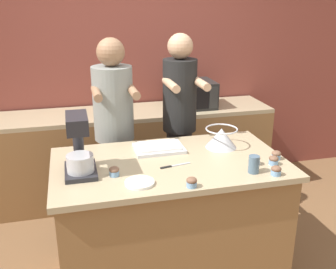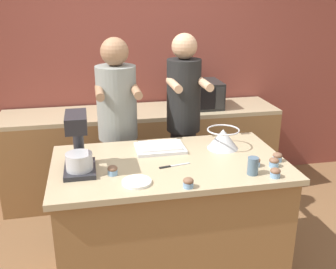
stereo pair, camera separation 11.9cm
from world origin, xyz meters
TOP-DOWN VIEW (x-y plane):
  - back_wall at (0.00, 1.74)m, footprint 10.00×0.06m
  - island_counter at (0.00, 0.00)m, footprint 1.60×0.91m
  - back_counter at (0.00, 1.39)m, footprint 2.80×0.60m
  - person_left at (-0.29, 0.71)m, footprint 0.34×0.50m
  - person_right at (0.27, 0.71)m, footprint 0.31×0.48m
  - stand_mixer at (-0.60, -0.04)m, footprint 0.20×0.30m
  - mixing_bowl at (0.44, 0.16)m, footprint 0.24×0.24m
  - baking_tray at (-0.02, 0.22)m, footprint 0.36×0.26m
  - microwave_oven at (0.60, 1.39)m, footprint 0.44×0.40m
  - drinking_glass at (0.48, -0.31)m, footprint 0.07×0.07m
  - small_plate at (-0.26, -0.29)m, footprint 0.18×0.18m
  - knife at (0.00, -0.09)m, footprint 0.22×0.06m
  - cupcake_0 at (0.55, -0.19)m, footprint 0.06×0.06m
  - cupcake_1 at (0.60, -0.38)m, footprint 0.06×0.06m
  - cupcake_2 at (0.03, -0.40)m, footprint 0.06×0.06m
  - cupcake_3 at (0.73, -0.15)m, footprint 0.06×0.06m
  - cupcake_4 at (0.66, -0.23)m, footprint 0.06×0.06m
  - cupcake_5 at (-0.40, -0.14)m, footprint 0.06×0.06m

SIDE VIEW (x-z plane):
  - back_counter at x=0.00m, z-range 0.00..0.93m
  - island_counter at x=0.00m, z-range 0.00..0.96m
  - person_left at x=-0.29m, z-range 0.05..1.78m
  - person_right at x=0.27m, z-range 0.07..1.82m
  - knife at x=0.00m, z-range 0.96..0.97m
  - small_plate at x=-0.26m, z-range 0.96..0.98m
  - baking_tray at x=-0.02m, z-range 0.96..1.00m
  - cupcake_0 at x=0.55m, z-range 0.96..1.02m
  - cupcake_1 at x=0.60m, z-range 0.96..1.02m
  - cupcake_2 at x=0.03m, z-range 0.96..1.02m
  - cupcake_3 at x=0.73m, z-range 0.96..1.02m
  - cupcake_4 at x=0.66m, z-range 0.96..1.02m
  - cupcake_5 at x=-0.40m, z-range 0.96..1.02m
  - drinking_glass at x=0.48m, z-range 0.96..1.07m
  - mixing_bowl at x=0.44m, z-range 0.96..1.11m
  - microwave_oven at x=0.60m, z-range 0.93..1.20m
  - stand_mixer at x=-0.60m, z-range 0.93..1.33m
  - back_wall at x=0.00m, z-range 0.00..2.70m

